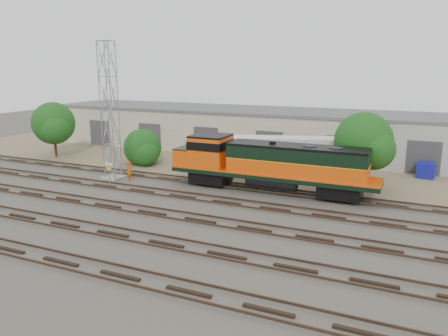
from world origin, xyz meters
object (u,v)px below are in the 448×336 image
at_px(semi_trailer, 288,151).
at_px(locomotive, 268,164).
at_px(signal_tower, 110,114).
at_px(worker, 129,171).

bearing_deg(semi_trailer, locomotive, -106.14).
xyz_separation_m(signal_tower, worker, (1.91, -0.07, -5.30)).
bearing_deg(locomotive, worker, -171.93).
distance_m(signal_tower, semi_trailer, 17.38).
xyz_separation_m(worker, semi_trailer, (12.94, 8.24, 1.45)).
height_order(locomotive, signal_tower, signal_tower).
xyz_separation_m(locomotive, worker, (-13.10, -1.86, -1.53)).
distance_m(locomotive, signal_tower, 15.58).
height_order(signal_tower, semi_trailer, signal_tower).
distance_m(locomotive, worker, 13.32).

